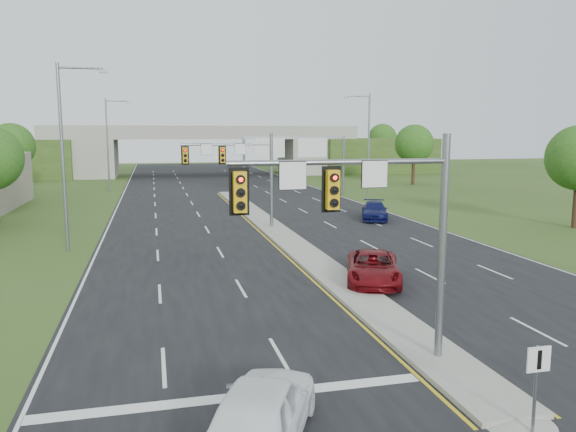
{
  "coord_description": "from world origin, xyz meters",
  "views": [
    {
      "loc": [
        -8.42,
        -15.03,
        7.02
      ],
      "look_at": [
        -2.08,
        11.22,
        3.0
      ],
      "focal_mm": 35.0,
      "sensor_mm": 36.0,
      "label": 1
    }
  ],
  "objects_px": {
    "keep_right_sign": "(537,375)",
    "car_far_b": "(375,211)",
    "signal_mast_near": "(374,213)",
    "car_white": "(261,411)",
    "overpass": "(204,154)",
    "car_far_a": "(373,268)",
    "sign_gantry": "(293,149)",
    "signal_mast_far": "(241,165)"
  },
  "relations": [
    {
      "from": "keep_right_sign",
      "to": "car_far_b",
      "type": "height_order",
      "value": "keep_right_sign"
    },
    {
      "from": "signal_mast_near",
      "to": "car_white",
      "type": "xyz_separation_m",
      "value": [
        -3.98,
        -3.38,
        -3.88
      ]
    },
    {
      "from": "car_far_b",
      "to": "car_white",
      "type": "bearing_deg",
      "value": -96.09
    },
    {
      "from": "overpass",
      "to": "car_far_a",
      "type": "bearing_deg",
      "value": -88.79
    },
    {
      "from": "car_far_a",
      "to": "car_far_b",
      "type": "bearing_deg",
      "value": 87.09
    },
    {
      "from": "sign_gantry",
      "to": "overpass",
      "type": "height_order",
      "value": "overpass"
    },
    {
      "from": "signal_mast_far",
      "to": "car_white",
      "type": "xyz_separation_m",
      "value": [
        -3.98,
        -28.38,
        -3.88
      ]
    },
    {
      "from": "signal_mast_far",
      "to": "car_far_b",
      "type": "distance_m",
      "value": 12.18
    },
    {
      "from": "keep_right_sign",
      "to": "car_white",
      "type": "relative_size",
      "value": 0.45
    },
    {
      "from": "car_far_a",
      "to": "signal_mast_far",
      "type": "bearing_deg",
      "value": 122.85
    },
    {
      "from": "signal_mast_far",
      "to": "car_white",
      "type": "height_order",
      "value": "signal_mast_far"
    },
    {
      "from": "overpass",
      "to": "car_far_a",
      "type": "height_order",
      "value": "overpass"
    },
    {
      "from": "signal_mast_far",
      "to": "sign_gantry",
      "type": "distance_m",
      "value": 21.91
    },
    {
      "from": "signal_mast_far",
      "to": "overpass",
      "type": "relative_size",
      "value": 0.09
    },
    {
      "from": "overpass",
      "to": "car_far_a",
      "type": "relative_size",
      "value": 15.29
    },
    {
      "from": "car_far_b",
      "to": "signal_mast_far",
      "type": "bearing_deg",
      "value": -148.33
    },
    {
      "from": "keep_right_sign",
      "to": "car_far_a",
      "type": "height_order",
      "value": "keep_right_sign"
    },
    {
      "from": "car_far_a",
      "to": "car_far_b",
      "type": "relative_size",
      "value": 1.06
    },
    {
      "from": "keep_right_sign",
      "to": "signal_mast_near",
      "type": "bearing_deg",
      "value": 116.94
    },
    {
      "from": "signal_mast_near",
      "to": "car_far_b",
      "type": "distance_m",
      "value": 29.77
    },
    {
      "from": "sign_gantry",
      "to": "car_far_b",
      "type": "height_order",
      "value": "sign_gantry"
    },
    {
      "from": "keep_right_sign",
      "to": "sign_gantry",
      "type": "xyz_separation_m",
      "value": [
        6.68,
        49.45,
        3.72
      ]
    },
    {
      "from": "overpass",
      "to": "car_far_a",
      "type": "xyz_separation_m",
      "value": [
        1.5,
        -71.01,
        -2.81
      ]
    },
    {
      "from": "signal_mast_near",
      "to": "sign_gantry",
      "type": "height_order",
      "value": "signal_mast_near"
    },
    {
      "from": "signal_mast_far",
      "to": "overpass",
      "type": "distance_m",
      "value": 55.13
    },
    {
      "from": "signal_mast_near",
      "to": "keep_right_sign",
      "type": "height_order",
      "value": "signal_mast_near"
    },
    {
      "from": "signal_mast_far",
      "to": "keep_right_sign",
      "type": "distance_m",
      "value": 29.71
    },
    {
      "from": "car_far_a",
      "to": "car_far_b",
      "type": "distance_m",
      "value": 19.68
    },
    {
      "from": "signal_mast_near",
      "to": "overpass",
      "type": "bearing_deg",
      "value": 88.38
    },
    {
      "from": "car_white",
      "to": "overpass",
      "type": "bearing_deg",
      "value": -69.88
    },
    {
      "from": "signal_mast_far",
      "to": "sign_gantry",
      "type": "relative_size",
      "value": 0.6
    },
    {
      "from": "car_white",
      "to": "car_far_b",
      "type": "bearing_deg",
      "value": -92.09
    },
    {
      "from": "sign_gantry",
      "to": "car_white",
      "type": "xyz_separation_m",
      "value": [
        -12.92,
        -48.37,
        -4.39
      ]
    },
    {
      "from": "car_white",
      "to": "car_far_b",
      "type": "xyz_separation_m",
      "value": [
        15.26,
        30.63,
        -0.11
      ]
    },
    {
      "from": "signal_mast_near",
      "to": "car_far_b",
      "type": "height_order",
      "value": "signal_mast_near"
    },
    {
      "from": "sign_gantry",
      "to": "car_far_b",
      "type": "distance_m",
      "value": 18.45
    },
    {
      "from": "sign_gantry",
      "to": "keep_right_sign",
      "type": "bearing_deg",
      "value": -97.7
    },
    {
      "from": "overpass",
      "to": "car_white",
      "type": "bearing_deg",
      "value": -94.28
    },
    {
      "from": "keep_right_sign",
      "to": "car_far_b",
      "type": "xyz_separation_m",
      "value": [
        9.03,
        31.7,
        -0.78
      ]
    },
    {
      "from": "signal_mast_near",
      "to": "overpass",
      "type": "xyz_separation_m",
      "value": [
        2.26,
        80.07,
        -1.17
      ]
    },
    {
      "from": "signal_mast_near",
      "to": "sign_gantry",
      "type": "xyz_separation_m",
      "value": [
        8.95,
        44.99,
        0.51
      ]
    },
    {
      "from": "overpass",
      "to": "car_far_b",
      "type": "bearing_deg",
      "value": -80.3
    }
  ]
}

